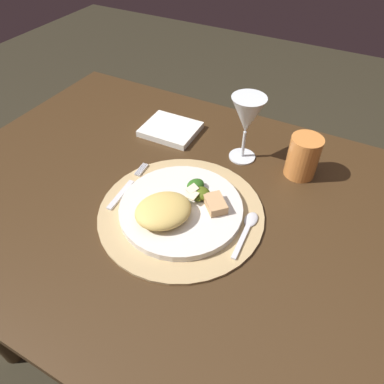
# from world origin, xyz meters

# --- Properties ---
(ground_plane) EXTENTS (6.00, 6.00, 0.00)m
(ground_plane) POSITION_xyz_m (0.00, 0.00, 0.00)
(ground_plane) COLOR #2E291B
(dining_table) EXTENTS (1.34, 0.83, 0.74)m
(dining_table) POSITION_xyz_m (0.00, 0.00, 0.61)
(dining_table) COLOR #3C2814
(dining_table) RESTS_ON ground
(placemat) EXTENTS (0.36, 0.36, 0.01)m
(placemat) POSITION_xyz_m (-0.06, -0.04, 0.74)
(placemat) COLOR tan
(placemat) RESTS_ON dining_table
(dinner_plate) EXTENTS (0.26, 0.26, 0.02)m
(dinner_plate) POSITION_xyz_m (-0.06, -0.04, 0.75)
(dinner_plate) COLOR silver
(dinner_plate) RESTS_ON placemat
(pasta_serving) EXTENTS (0.15, 0.15, 0.04)m
(pasta_serving) POSITION_xyz_m (-0.07, -0.08, 0.78)
(pasta_serving) COLOR #DEBA60
(pasta_serving) RESTS_ON dinner_plate
(salad_greens) EXTENTS (0.07, 0.08, 0.03)m
(salad_greens) POSITION_xyz_m (-0.04, 0.01, 0.77)
(salad_greens) COLOR #2A5E1A
(salad_greens) RESTS_ON dinner_plate
(bread_piece) EXTENTS (0.07, 0.06, 0.02)m
(bread_piece) POSITION_xyz_m (0.01, -0.01, 0.77)
(bread_piece) COLOR tan
(bread_piece) RESTS_ON dinner_plate
(fork) EXTENTS (0.03, 0.17, 0.00)m
(fork) POSITION_xyz_m (-0.20, -0.03, 0.75)
(fork) COLOR silver
(fork) RESTS_ON placemat
(spoon) EXTENTS (0.03, 0.13, 0.01)m
(spoon) POSITION_xyz_m (0.09, -0.01, 0.75)
(spoon) COLOR silver
(spoon) RESTS_ON placemat
(napkin) EXTENTS (0.15, 0.13, 0.02)m
(napkin) POSITION_xyz_m (-0.23, 0.22, 0.75)
(napkin) COLOR white
(napkin) RESTS_ON dining_table
(wine_glass) EXTENTS (0.08, 0.08, 0.17)m
(wine_glass) POSITION_xyz_m (-0.02, 0.21, 0.86)
(wine_glass) COLOR silver
(wine_glass) RESTS_ON dining_table
(amber_tumbler) EXTENTS (0.07, 0.07, 0.10)m
(amber_tumbler) POSITION_xyz_m (0.13, 0.21, 0.79)
(amber_tumbler) COLOR orange
(amber_tumbler) RESTS_ON dining_table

